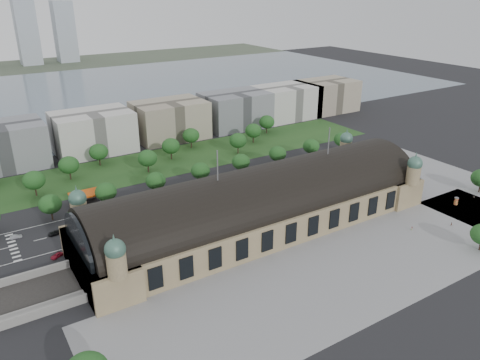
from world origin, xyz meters
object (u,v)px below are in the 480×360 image
petrol_station (86,194)px  traffic_car_5 (253,179)px  parked_car_6 (143,230)px  bus_mid (255,187)px  traffic_car_3 (173,198)px  parked_car_4 (149,228)px  parked_car_1 (57,256)px  traffic_car_6 (314,170)px  pedestrian_0 (412,229)px  parked_car_2 (134,234)px  parked_car_5 (176,218)px  advertising_column (456,201)px  parked_car_0 (116,238)px  parked_car_3 (168,225)px  traffic_car_2 (55,233)px  traffic_car_4 (225,197)px  bus_west (182,209)px  pedestrian_1 (451,224)px  traffic_car_1 (16,237)px  pedestrian_2 (474,197)px  bus_east (282,184)px

petrol_station → traffic_car_5: 81.96m
parked_car_6 → bus_mid: 62.71m
traffic_car_3 → parked_car_4: 30.33m
petrol_station → parked_car_1: 50.15m
traffic_car_6 → parked_car_6: (-103.16, -14.18, -0.12)m
parked_car_6 → pedestrian_0: bearing=23.8°
parked_car_2 → parked_car_5: parked_car_2 is taller
traffic_car_6 → advertising_column: (27.57, -67.02, 1.05)m
traffic_car_6 → parked_car_1: bearing=-84.3°
parked_car_0 → parked_car_1: (-22.81, -0.81, 0.05)m
parked_car_6 → pedestrian_0: 110.36m
traffic_car_6 → parked_car_3: bearing=-81.2°
traffic_car_2 → pedestrian_0: 145.49m
traffic_car_4 → bus_west: 23.72m
traffic_car_3 → pedestrian_1: pedestrian_1 is taller
traffic_car_1 → bus_west: bearing=-96.5°
parked_car_2 → parked_car_4: 7.10m
petrol_station → parked_car_0: (-0.62, -43.48, -2.31)m
traffic_car_3 → bus_mid: (38.28, -12.30, 1.23)m
petrol_station → traffic_car_2: size_ratio=2.40×
parked_car_2 → pedestrian_2: size_ratio=3.31×
traffic_car_5 → bus_mid: (-5.91, -11.17, 1.17)m
traffic_car_6 → traffic_car_5: bearing=-101.4°
parked_car_5 → bus_mid: bearing=60.7°
bus_west → bus_mid: bearing=-85.6°
traffic_car_6 → parked_car_1: size_ratio=1.20×
parked_car_2 → bus_east: bearing=61.3°
pedestrian_1 → traffic_car_4: bearing=66.7°
traffic_car_1 → traffic_car_6: bearing=-87.0°
traffic_car_3 → parked_car_0: (-35.32, -22.49, 0.00)m
bus_mid → bus_east: 14.42m
petrol_station → pedestrian_0: size_ratio=8.42×
parked_car_5 → bus_mid: (46.08, 7.00, 1.09)m
traffic_car_5 → parked_car_2: parked_car_2 is taller
traffic_car_4 → traffic_car_6: 58.63m
parked_car_4 → bus_east: 73.86m
bus_west → parked_car_1: bearing=99.7°
traffic_car_2 → parked_car_3: bearing=64.3°
parked_car_4 → bus_east: bus_east is taller
parked_car_2 → pedestrian_1: (115.48, -63.13, 0.01)m
bus_east → parked_car_1: bearing=92.9°
parked_car_3 → pedestrian_0: size_ratio=2.57×
traffic_car_4 → parked_car_2: (-49.18, -10.98, 0.01)m
traffic_car_2 → bus_west: bearing=77.5°
parked_car_0 → pedestrian_2: size_ratio=2.38×
petrol_station → parked_car_1: petrol_station is taller
traffic_car_6 → bus_mid: bearing=-84.5°
petrol_station → traffic_car_2: (-19.99, -26.43, -2.14)m
bus_mid → pedestrian_2: (82.53, -62.76, -1.06)m
traffic_car_6 → bus_east: 28.17m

